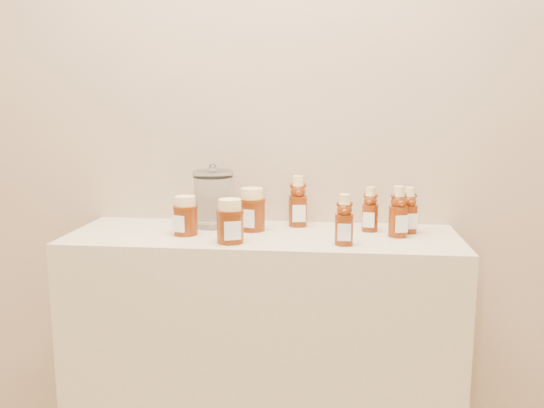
# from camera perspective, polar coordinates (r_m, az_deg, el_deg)

# --- Properties ---
(wall_back) EXTENTS (3.50, 0.02, 2.70)m
(wall_back) POSITION_cam_1_polar(r_m,az_deg,el_deg) (1.93, -0.21, 11.51)
(wall_back) COLOR tan
(wall_back) RESTS_ON ground
(display_table) EXTENTS (1.20, 0.40, 0.90)m
(display_table) POSITION_cam_1_polar(r_m,az_deg,el_deg) (1.93, -0.88, -16.12)
(display_table) COLOR #C6B691
(display_table) RESTS_ON ground
(bear_bottle_back_left) EXTENTS (0.08, 0.08, 0.19)m
(bear_bottle_back_left) POSITION_cam_1_polar(r_m,az_deg,el_deg) (1.88, 2.58, 0.61)
(bear_bottle_back_left) COLOR #5B1E07
(bear_bottle_back_left) RESTS_ON display_table
(bear_bottle_back_mid) EXTENTS (0.06, 0.06, 0.16)m
(bear_bottle_back_mid) POSITION_cam_1_polar(r_m,az_deg,el_deg) (1.83, 9.71, -0.22)
(bear_bottle_back_mid) COLOR #5B1E07
(bear_bottle_back_mid) RESTS_ON display_table
(bear_bottle_back_right) EXTENTS (0.07, 0.07, 0.16)m
(bear_bottle_back_right) POSITION_cam_1_polar(r_m,az_deg,el_deg) (1.83, 13.43, -0.31)
(bear_bottle_back_right) COLOR #5B1E07
(bear_bottle_back_right) RESTS_ON display_table
(bear_bottle_front_left) EXTENTS (0.06, 0.06, 0.17)m
(bear_bottle_front_left) POSITION_cam_1_polar(r_m,az_deg,el_deg) (1.64, 7.17, -1.22)
(bear_bottle_front_left) COLOR #5B1E07
(bear_bottle_front_left) RESTS_ON display_table
(bear_bottle_front_right) EXTENTS (0.07, 0.07, 0.17)m
(bear_bottle_front_right) POSITION_cam_1_polar(r_m,az_deg,el_deg) (1.77, 12.40, -0.41)
(bear_bottle_front_right) COLOR #5B1E07
(bear_bottle_front_right) RESTS_ON display_table
(honey_jar_left) EXTENTS (0.10, 0.10, 0.12)m
(honey_jar_left) POSITION_cam_1_polar(r_m,az_deg,el_deg) (1.78, -8.57, -1.14)
(honey_jar_left) COLOR #5B1E07
(honey_jar_left) RESTS_ON display_table
(honey_jar_back) EXTENTS (0.11, 0.11, 0.14)m
(honey_jar_back) POSITION_cam_1_polar(r_m,az_deg,el_deg) (1.82, -2.00, -0.53)
(honey_jar_back) COLOR #5B1E07
(honey_jar_back) RESTS_ON display_table
(honey_jar_front) EXTENTS (0.10, 0.10, 0.13)m
(honey_jar_front) POSITION_cam_1_polar(r_m,az_deg,el_deg) (1.66, -4.18, -1.69)
(honey_jar_front) COLOR #5B1E07
(honey_jar_front) RESTS_ON display_table
(glass_canister) EXTENTS (0.14, 0.14, 0.20)m
(glass_canister) POSITION_cam_1_polar(r_m,az_deg,el_deg) (1.87, -5.84, 0.75)
(glass_canister) COLOR white
(glass_canister) RESTS_ON display_table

